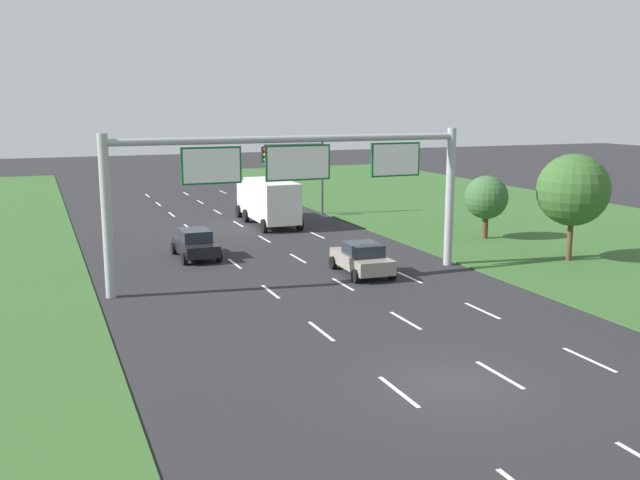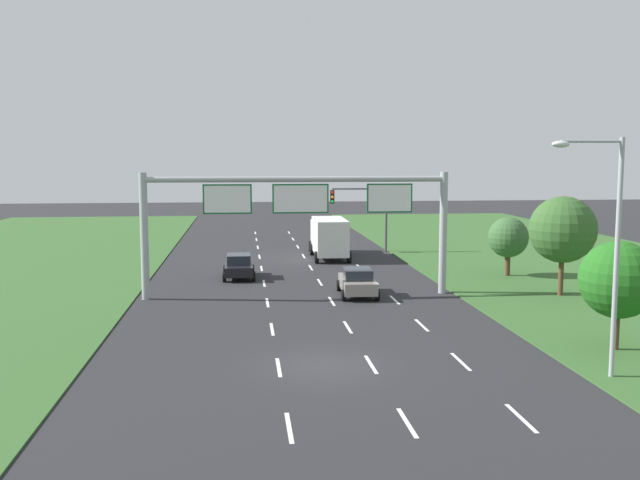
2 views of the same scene
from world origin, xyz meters
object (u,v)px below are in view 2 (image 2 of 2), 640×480
(car_near_red, at_px, (239,266))
(roadside_tree_far, at_px, (508,238))
(car_lead_silver, at_px, (357,282))
(traffic_light_mast, at_px, (363,206))
(roadside_tree_near, at_px, (619,280))
(sign_gantry, at_px, (299,209))
(box_truck, at_px, (329,236))
(roadside_tree_mid, at_px, (563,230))
(street_lamp, at_px, (607,236))

(car_near_red, bearing_deg, roadside_tree_far, -4.65)
(car_lead_silver, bearing_deg, traffic_light_mast, 82.01)
(roadside_tree_near, bearing_deg, car_near_red, 128.26)
(sign_gantry, bearing_deg, roadside_tree_near, -47.35)
(box_truck, bearing_deg, roadside_tree_mid, -56.00)
(traffic_light_mast, height_order, roadside_tree_mid, roadside_tree_mid)
(car_lead_silver, height_order, traffic_light_mast, traffic_light_mast)
(traffic_light_mast, bearing_deg, box_truck, -139.73)
(car_lead_silver, xyz_separation_m, roadside_tree_mid, (11.38, -1.43, 3.00))
(traffic_light_mast, xyz_separation_m, roadside_tree_far, (7.46, -12.96, -1.29))
(street_lamp, bearing_deg, roadside_tree_mid, 70.34)
(car_near_red, distance_m, box_truck, 11.39)
(street_lamp, distance_m, roadside_tree_near, 4.67)
(car_near_red, height_order, street_lamp, street_lamp)
(sign_gantry, bearing_deg, street_lamp, -59.80)
(car_lead_silver, height_order, box_truck, box_truck)
(roadside_tree_near, xyz_separation_m, roadside_tree_mid, (2.82, 11.19, 0.87))
(car_lead_silver, relative_size, sign_gantry, 0.24)
(street_lamp, xyz_separation_m, roadside_tree_far, (4.72, 21.47, -2.51))
(sign_gantry, xyz_separation_m, roadside_tree_far, (14.17, 5.24, -2.36))
(roadside_tree_far, bearing_deg, sign_gantry, -159.71)
(street_lamp, bearing_deg, sign_gantry, 120.20)
(sign_gantry, height_order, roadside_tree_far, sign_gantry)
(sign_gantry, bearing_deg, roadside_tree_far, 20.29)
(car_near_red, height_order, traffic_light_mast, traffic_light_mast)
(box_truck, height_order, roadside_tree_far, roadside_tree_far)
(traffic_light_mast, bearing_deg, roadside_tree_mid, -68.20)
(roadside_tree_mid, bearing_deg, car_lead_silver, 172.85)
(car_near_red, xyz_separation_m, street_lamp, (12.89, -22.76, 4.30))
(roadside_tree_far, bearing_deg, car_lead_silver, -153.36)
(box_truck, xyz_separation_m, street_lamp, (5.93, -31.73, 3.39))
(traffic_light_mast, distance_m, street_lamp, 34.56)
(roadside_tree_far, bearing_deg, box_truck, 136.07)
(car_lead_silver, bearing_deg, sign_gantry, 178.62)
(sign_gantry, relative_size, roadside_tree_near, 3.84)
(car_near_red, height_order, box_truck, box_truck)
(car_near_red, relative_size, roadside_tree_near, 0.89)
(roadside_tree_near, bearing_deg, car_lead_silver, 124.15)
(box_truck, height_order, roadside_tree_near, roadside_tree_near)
(box_truck, relative_size, roadside_tree_mid, 1.41)
(box_truck, height_order, sign_gantry, sign_gantry)
(car_near_red, height_order, roadside_tree_far, roadside_tree_far)
(car_near_red, bearing_deg, roadside_tree_near, -52.20)
(roadside_tree_near, bearing_deg, traffic_light_mast, 99.37)
(roadside_tree_mid, bearing_deg, roadside_tree_near, -104.16)
(traffic_light_mast, bearing_deg, sign_gantry, -110.23)
(roadside_tree_mid, xyz_separation_m, roadside_tree_far, (-0.49, 6.89, -1.21))
(car_lead_silver, relative_size, roadside_tree_far, 1.07)
(sign_gantry, relative_size, traffic_light_mast, 3.08)
(car_lead_silver, distance_m, box_truck, 15.75)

